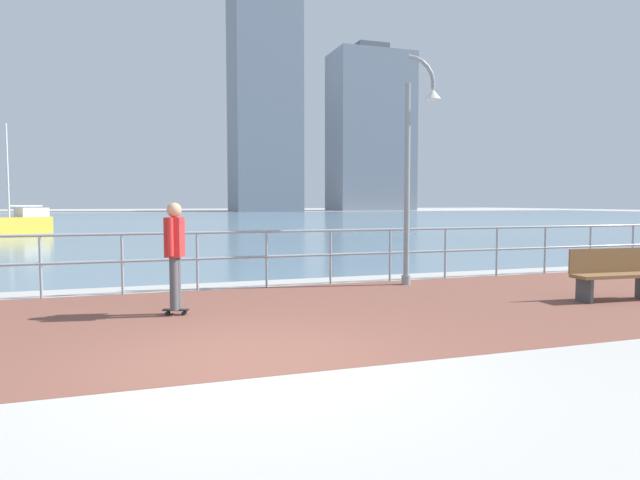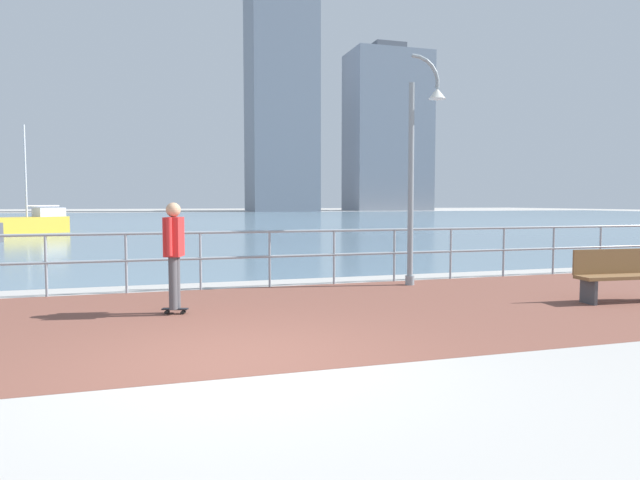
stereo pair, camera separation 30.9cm
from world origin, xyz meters
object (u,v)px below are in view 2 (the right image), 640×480
object	(u,v)px
lamppost	(419,159)
sailboat_teal	(30,223)
park_bench	(618,275)
skateboarder	(174,247)

from	to	relation	value
lamppost	sailboat_teal	bearing A→B (deg)	116.25
park_bench	sailboat_teal	size ratio (longest dim) A/B	0.27
lamppost	skateboarder	xyz separation A→B (m)	(-5.06, -1.71, -1.61)
lamppost	sailboat_teal	distance (m)	27.00
skateboarder	sailboat_teal	xyz separation A→B (m)	(-6.85, 25.85, -0.47)
sailboat_teal	lamppost	bearing A→B (deg)	-63.75
park_bench	sailboat_teal	world-z (taller)	sailboat_teal
park_bench	sailboat_teal	xyz separation A→B (m)	(-14.34, 26.99, 0.10)
lamppost	park_bench	world-z (taller)	lamppost
skateboarder	park_bench	xyz separation A→B (m)	(7.49, -1.14, -0.57)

